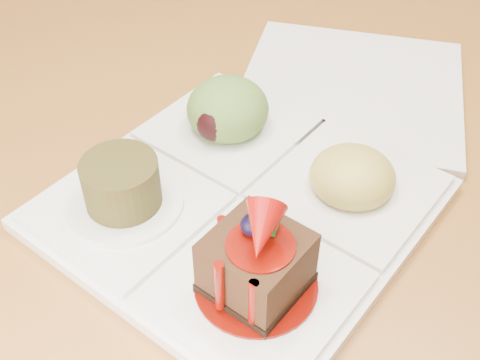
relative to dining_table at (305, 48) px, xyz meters
The scene contains 4 objects.
ground 0.68m from the dining_table, ahead, with size 6.00×6.00×0.00m, color brown.
dining_table is the anchor object (origin of this frame).
sampler_plate 0.40m from the dining_table, 73.56° to the right, with size 0.32×0.32×0.11m.
second_plate 0.22m from the dining_table, 52.50° to the right, with size 0.23×0.23×0.01m, color white.
Camera 1 is at (0.30, -0.70, 1.13)m, focal length 45.00 mm.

